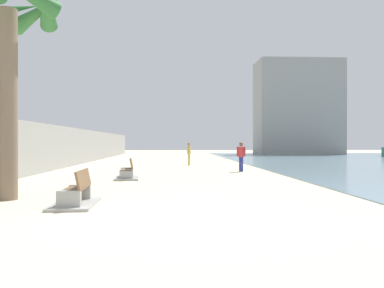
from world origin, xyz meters
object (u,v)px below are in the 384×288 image
bench_far (127,174)px  person_standing (189,152)px  person_walking (241,154)px  palm_tree (9,31)px  bench_near (76,197)px

bench_far → person_standing: 11.06m
bench_far → person_walking: 7.55m
palm_tree → bench_near: palm_tree is taller
palm_tree → person_walking: palm_tree is taller
person_walking → person_standing: bearing=114.2°
person_standing → bench_far: bearing=-107.9°
palm_tree → bench_far: palm_tree is taller
person_walking → bench_far: bearing=-145.9°
palm_tree → bench_far: 8.55m
bench_near → person_walking: bearing=60.6°
palm_tree → bench_near: bearing=-28.1°
person_walking → person_standing: size_ratio=1.01×
bench_near → bench_far: 7.69m
person_walking → person_standing: 6.90m
bench_near → person_standing: bearing=77.9°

